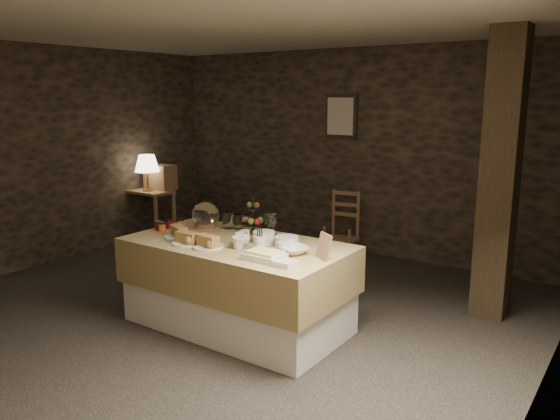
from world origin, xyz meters
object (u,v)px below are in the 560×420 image
Objects in this scene: buffet_table at (237,278)px; console_table at (149,199)px; timber_column at (500,177)px; wine_rack at (160,177)px; fruit_stand at (253,220)px; table_lamp at (147,164)px; chair at (343,227)px.

console_table is at bearing 151.40° from buffet_table.
wine_rack is at bearing 177.94° from timber_column.
timber_column is 2.25m from fruit_stand.
table_lamp is 0.77× the size of chair.
buffet_table is at bearing -28.60° from console_table.
chair is 2.23m from fruit_stand.
timber_column is at bearing -2.06° from wine_rack.
fruit_stand is at bearing -23.76° from console_table.
table_lamp is 4.56m from timber_column.
chair is (-0.29, 2.49, -0.08)m from buffet_table.
buffet_table is at bearing -138.21° from timber_column.
table_lamp reaches higher than buffet_table.
buffet_table is at bearing -91.87° from chair.
buffet_table is 3.92× the size of table_lamp.
fruit_stand is (0.22, -2.15, 0.53)m from chair.
buffet_table is 2.50m from chair.
buffet_table is 3.02× the size of chair.
table_lamp is 0.19× the size of timber_column.
console_table is 2.25× the size of fruit_stand.
console_table is 0.28× the size of timber_column.
buffet_table reaches higher than console_table.
timber_column reaches higher than wine_rack.
timber_column is (4.56, 0.07, 0.20)m from table_lamp.
wine_rack is at bearing 74.48° from console_table.
chair is at bearing 19.99° from console_table.
table_lamp is at bearing 156.74° from fruit_stand.
timber_column reaches higher than buffet_table.
wine_rack is (0.00, 0.23, -0.21)m from table_lamp.
wine_rack reaches higher than chair.
timber_column reaches higher than table_lamp.
chair is 2.00× the size of fruit_stand.
console_table is at bearing 156.24° from fruit_stand.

